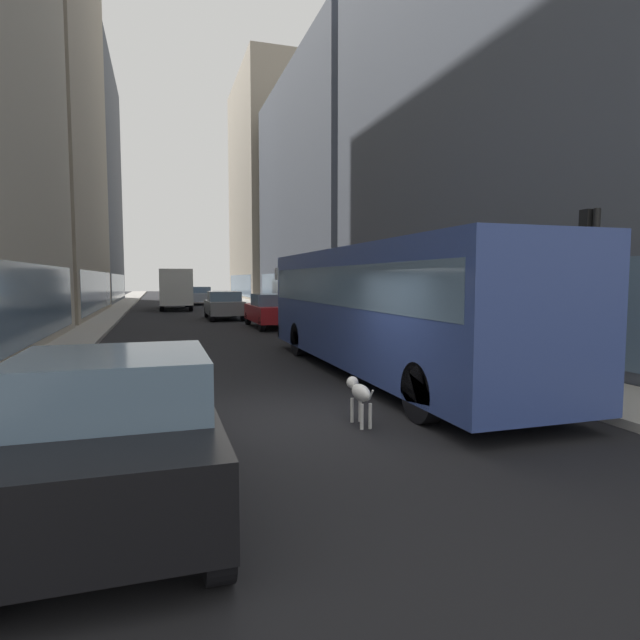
{
  "coord_description": "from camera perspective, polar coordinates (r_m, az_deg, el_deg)",
  "views": [
    {
      "loc": [
        -2.36,
        -8.12,
        2.33
      ],
      "look_at": [
        1.12,
        2.99,
        1.4
      ],
      "focal_mm": 28.85,
      "sensor_mm": 36.0,
      "label": 1
    }
  ],
  "objects": [
    {
      "name": "transit_bus",
      "position": [
        12.59,
        6.82,
        2.02
      ],
      "size": [
        2.78,
        11.53,
        3.05
      ],
      "color": "#33478C",
      "rests_on": "ground"
    },
    {
      "name": "car_silver_sedan",
      "position": [
        48.63,
        -13.2,
        2.68
      ],
      "size": [
        1.94,
        4.63,
        1.62
      ],
      "color": "#B7BABF",
      "rests_on": "ground"
    },
    {
      "name": "car_red_coupe",
      "position": [
        24.75,
        -5.32,
        1.06
      ],
      "size": [
        1.95,
        4.52,
        1.62
      ],
      "color": "red",
      "rests_on": "ground"
    },
    {
      "name": "dalmatian_dog",
      "position": [
        8.32,
        4.4,
        -8.06
      ],
      "size": [
        0.22,
        0.96,
        0.72
      ],
      "color": "white",
      "rests_on": "ground"
    },
    {
      "name": "building_left_far",
      "position": [
        56.72,
        -27.62,
        13.36
      ],
      "size": [
        11.42,
        18.56,
        23.01
      ],
      "color": "#4C515B",
      "rests_on": "ground"
    },
    {
      "name": "box_truck",
      "position": [
        41.07,
        -15.8,
        3.47
      ],
      "size": [
        2.3,
        7.5,
        3.05
      ],
      "color": "#19519E",
      "rests_on": "ground"
    },
    {
      "name": "building_right_far",
      "position": [
        63.25,
        -4.25,
        14.11
      ],
      "size": [
        10.35,
        17.46,
        25.66
      ],
      "color": "#A0937F",
      "rests_on": "ground"
    },
    {
      "name": "traffic_light_near",
      "position": [
        10.25,
        27.82,
        4.63
      ],
      "size": [
        0.24,
        0.4,
        3.4
      ],
      "color": "black",
      "rests_on": "sidewalk_right"
    },
    {
      "name": "car_grey_wagon",
      "position": [
        30.26,
        -10.61,
        1.64
      ],
      "size": [
        1.91,
        4.2,
        1.62
      ],
      "color": "slate",
      "rests_on": "ground"
    },
    {
      "name": "car_black_suv",
      "position": [
        5.6,
        -21.66,
        -11.4
      ],
      "size": [
        1.87,
        3.91,
        1.62
      ],
      "color": "black",
      "rests_on": "ground"
    },
    {
      "name": "sidewalk_left",
      "position": [
        43.31,
        -21.79,
        1.26
      ],
      "size": [
        2.4,
        110.0,
        0.15
      ],
      "primitive_type": "cube",
      "color": "#9E9991",
      "rests_on": "ground"
    },
    {
      "name": "building_right_mid",
      "position": [
        42.47,
        2.53,
        13.83
      ],
      "size": [
        9.4,
        22.0,
        18.35
      ],
      "color": "#4C515B",
      "rests_on": "ground"
    },
    {
      "name": "sidewalk_right",
      "position": [
        43.93,
        -6.8,
        1.59
      ],
      "size": [
        2.4,
        110.0,
        0.15
      ],
      "primitive_type": "cube",
      "color": "#ADA89E",
      "rests_on": "ground"
    },
    {
      "name": "ground_plane",
      "position": [
        43.25,
        -14.24,
        1.34
      ],
      "size": [
        120.0,
        120.0,
        0.0
      ],
      "primitive_type": "plane",
      "color": "black"
    }
  ]
}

